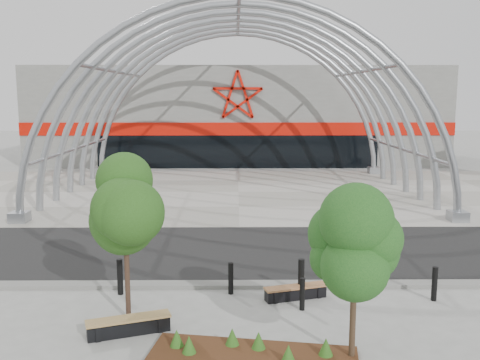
{
  "coord_description": "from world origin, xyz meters",
  "views": [
    {
      "loc": [
        -0.16,
        -15.76,
        5.78
      ],
      "look_at": [
        0.0,
        4.0,
        2.6
      ],
      "focal_mm": 40.0,
      "sensor_mm": 36.0,
      "label": 1
    }
  ],
  "objects_px": {
    "street_tree_0": "(125,209)",
    "street_tree_1": "(356,234)",
    "bollard_2": "(301,278)",
    "bench_0": "(129,326)",
    "bench_1": "(296,292)"
  },
  "relations": [
    {
      "from": "street_tree_0",
      "to": "bench_1",
      "type": "bearing_deg",
      "value": 16.77
    },
    {
      "from": "bench_1",
      "to": "street_tree_0",
      "type": "bearing_deg",
      "value": -163.23
    },
    {
      "from": "bench_0",
      "to": "bench_1",
      "type": "relative_size",
      "value": 1.11
    },
    {
      "from": "street_tree_0",
      "to": "bollard_2",
      "type": "height_order",
      "value": "street_tree_0"
    },
    {
      "from": "street_tree_1",
      "to": "bench_0",
      "type": "height_order",
      "value": "street_tree_1"
    },
    {
      "from": "street_tree_0",
      "to": "bollard_2",
      "type": "relative_size",
      "value": 3.66
    },
    {
      "from": "bench_0",
      "to": "bench_1",
      "type": "xyz_separation_m",
      "value": [
        4.31,
        2.24,
        -0.02
      ]
    },
    {
      "from": "street_tree_1",
      "to": "bench_0",
      "type": "distance_m",
      "value": 5.94
    },
    {
      "from": "street_tree_0",
      "to": "bollard_2",
      "type": "distance_m",
      "value": 5.45
    },
    {
      "from": "street_tree_0",
      "to": "street_tree_1",
      "type": "distance_m",
      "value": 5.77
    },
    {
      "from": "bench_0",
      "to": "street_tree_0",
      "type": "bearing_deg",
      "value": 101.6
    },
    {
      "from": "street_tree_1",
      "to": "bollard_2",
      "type": "height_order",
      "value": "street_tree_1"
    },
    {
      "from": "bench_0",
      "to": "street_tree_1",
      "type": "bearing_deg",
      "value": -14.04
    },
    {
      "from": "street_tree_0",
      "to": "bench_0",
      "type": "bearing_deg",
      "value": -78.4
    },
    {
      "from": "bench_0",
      "to": "bollard_2",
      "type": "bearing_deg",
      "value": 28.28
    }
  ]
}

